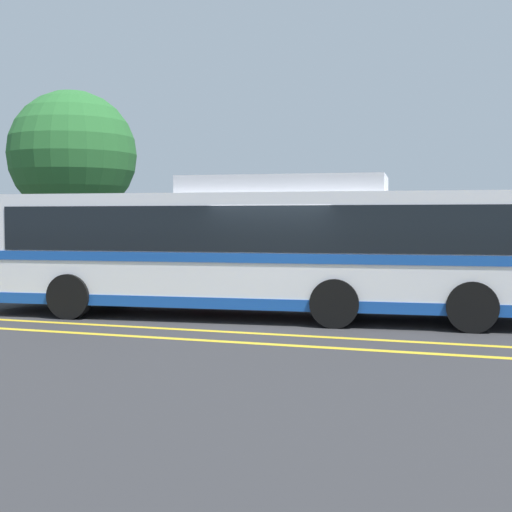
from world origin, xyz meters
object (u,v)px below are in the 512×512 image
parked_car_1 (45,267)px  tree_0 (72,155)px  parked_car_2 (234,272)px  parked_car_3 (464,277)px  transit_bus (257,247)px

parked_car_1 → tree_0: size_ratio=0.63×
parked_car_1 → tree_0: tree_0 is taller
parked_car_1 → parked_car_2: bearing=-88.9°
parked_car_2 → parked_car_3: bearing=87.8°
transit_bus → tree_0: tree_0 is taller
transit_bus → parked_car_2: 4.33m
parked_car_2 → parked_car_3: size_ratio=0.90×
transit_bus → parked_car_2: (-1.96, 3.76, -0.89)m
parked_car_2 → tree_0: bearing=-120.1°
parked_car_1 → parked_car_2: 6.35m
parked_car_2 → tree_0: size_ratio=0.63×
parked_car_2 → tree_0: (-7.77, 3.89, 3.87)m
transit_bus → tree_0: (-9.72, 7.65, 2.98)m
parked_car_3 → tree_0: tree_0 is taller
transit_bus → tree_0: 12.72m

